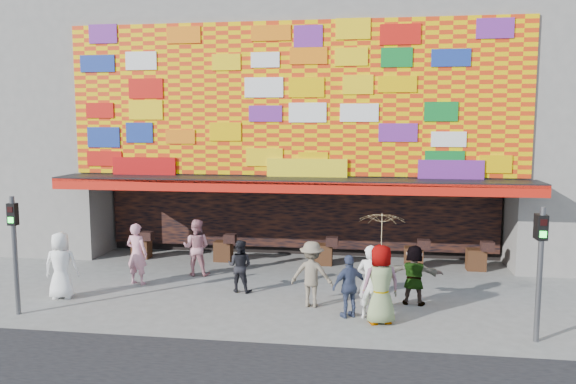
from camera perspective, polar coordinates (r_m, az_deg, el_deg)
name	(u,v)px	position (r m, az deg, el deg)	size (l,w,h in m)	color
ground	(271,306)	(15.04, -1.74, -11.54)	(90.00, 90.00, 0.00)	slate
shop_building	(307,112)	(22.36, 1.90, 8.15)	(15.20, 9.40, 10.00)	gray
neighbor_left	(1,94)	(26.97, -27.14, 8.83)	(11.00, 8.00, 12.00)	gray
signal_left	(14,242)	(15.53, -26.04, -4.56)	(0.22, 0.20, 3.00)	#59595B
signal_right	(540,259)	(13.39, 24.26, -6.22)	(0.22, 0.20, 3.00)	#59595B
ped_a	(61,265)	(16.65, -22.05, -6.93)	(0.90, 0.59, 1.84)	white
ped_b	(137,254)	(17.39, -15.10, -6.08)	(0.67, 0.44, 1.84)	pink
ped_c	(240,266)	(16.14, -4.92, -7.49)	(0.73, 0.57, 1.50)	black
ped_d	(312,274)	(14.82, 2.43, -8.33)	(1.12, 0.64, 1.73)	#7A6D58
ped_e	(349,286)	(14.10, 6.26, -9.50)	(0.92, 0.38, 1.57)	#384262
ped_f	(414,275)	(15.34, 12.68, -8.20)	(1.49, 0.47, 1.60)	gray
ped_g	(381,284)	(13.73, 9.40, -9.25)	(0.94, 0.61, 1.92)	gray
ped_h	(370,282)	(14.05, 8.36, -9.03)	(0.67, 0.44, 1.84)	white
ped_i	(196,247)	(18.00, -9.30, -5.57)	(0.87, 0.68, 1.78)	#D28891
parasol	(382,233)	(13.44, 9.51, -4.18)	(1.17, 1.19, 1.94)	#F7DA9C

